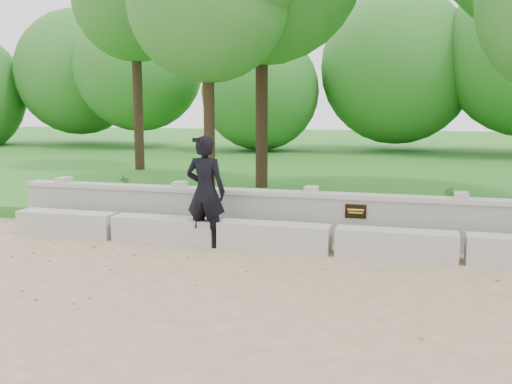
% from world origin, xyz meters
% --- Properties ---
extents(ground, '(80.00, 80.00, 0.00)m').
position_xyz_m(ground, '(0.00, 0.00, 0.00)').
color(ground, tan).
rests_on(ground, ground).
extents(lawn, '(40.00, 22.00, 0.25)m').
position_xyz_m(lawn, '(0.00, 14.00, 0.12)').
color(lawn, '#246919').
rests_on(lawn, ground).
extents(concrete_bench, '(11.90, 0.45, 0.45)m').
position_xyz_m(concrete_bench, '(0.00, 1.90, 0.22)').
color(concrete_bench, '#B5B3AB').
rests_on(concrete_bench, ground).
extents(parapet_wall, '(12.50, 0.35, 0.90)m').
position_xyz_m(parapet_wall, '(0.00, 2.60, 0.46)').
color(parapet_wall, '#AAA8A0').
rests_on(parapet_wall, ground).
extents(man_main, '(0.72, 0.64, 1.92)m').
position_xyz_m(man_main, '(-2.18, 1.80, 0.96)').
color(man_main, black).
rests_on(man_main, ground).
extents(shrub_a, '(0.30, 0.33, 0.53)m').
position_xyz_m(shrub_a, '(-5.37, 4.81, 0.51)').
color(shrub_a, '#266F27').
rests_on(shrub_a, lawn).
extents(shrub_b, '(0.31, 0.37, 0.60)m').
position_xyz_m(shrub_b, '(1.87, 4.20, 0.55)').
color(shrub_b, '#266F27').
rests_on(shrub_b, lawn).
extents(shrub_d, '(0.39, 0.39, 0.52)m').
position_xyz_m(shrub_d, '(-1.36, 3.61, 0.51)').
color(shrub_d, '#266F27').
rests_on(shrub_d, lawn).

